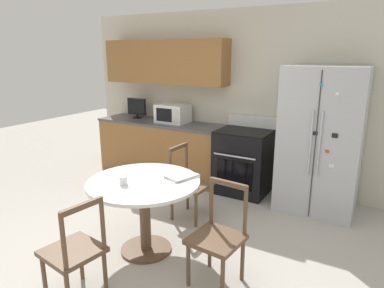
# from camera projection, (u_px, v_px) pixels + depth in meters

# --- Properties ---
(ground_plane) EXTENTS (14.00, 14.00, 0.00)m
(ground_plane) POSITION_uv_depth(u_px,v_px,m) (123.00, 263.00, 3.33)
(ground_plane) COLOR #B2ADA3
(back_wall) EXTENTS (5.20, 0.44, 2.60)m
(back_wall) POSITION_uv_depth(u_px,v_px,m) (215.00, 89.00, 5.27)
(back_wall) COLOR beige
(back_wall) RESTS_ON ground_plane
(kitchen_counter) EXTENTS (2.17, 0.64, 0.90)m
(kitchen_counter) POSITION_uv_depth(u_px,v_px,m) (162.00, 148.00, 5.67)
(kitchen_counter) COLOR #936033
(kitchen_counter) RESTS_ON ground_plane
(refrigerator) EXTENTS (0.95, 0.76, 1.83)m
(refrigerator) POSITION_uv_depth(u_px,v_px,m) (321.00, 140.00, 4.28)
(refrigerator) COLOR #B2B5BA
(refrigerator) RESTS_ON ground_plane
(oven_range) EXTENTS (0.73, 0.68, 1.08)m
(oven_range) POSITION_uv_depth(u_px,v_px,m) (243.00, 161.00, 4.94)
(oven_range) COLOR black
(oven_range) RESTS_ON ground_plane
(microwave) EXTENTS (0.49, 0.38, 0.29)m
(microwave) POSITION_uv_depth(u_px,v_px,m) (173.00, 113.00, 5.45)
(microwave) COLOR white
(microwave) RESTS_ON kitchen_counter
(countertop_tv) EXTENTS (0.36, 0.16, 0.33)m
(countertop_tv) POSITION_uv_depth(u_px,v_px,m) (137.00, 107.00, 5.83)
(countertop_tv) COLOR black
(countertop_tv) RESTS_ON kitchen_counter
(dining_table) EXTENTS (1.11, 1.11, 0.77)m
(dining_table) POSITION_uv_depth(u_px,v_px,m) (144.00, 196.00, 3.40)
(dining_table) COLOR white
(dining_table) RESTS_ON ground_plane
(dining_chair_right) EXTENTS (0.46, 0.46, 0.90)m
(dining_chair_right) POSITION_uv_depth(u_px,v_px,m) (218.00, 237.00, 2.96)
(dining_chair_right) COLOR brown
(dining_chair_right) RESTS_ON ground_plane
(dining_chair_far) EXTENTS (0.44, 0.44, 0.90)m
(dining_chair_far) POSITION_uv_depth(u_px,v_px,m) (189.00, 184.00, 4.15)
(dining_chair_far) COLOR brown
(dining_chair_far) RESTS_ON ground_plane
(dining_chair_near) EXTENTS (0.48, 0.48, 0.90)m
(dining_chair_near) POSITION_uv_depth(u_px,v_px,m) (75.00, 252.00, 2.74)
(dining_chair_near) COLOR brown
(dining_chair_near) RESTS_ON ground_plane
(candle_glass) EXTENTS (0.08, 0.08, 0.08)m
(candle_glass) POSITION_uv_depth(u_px,v_px,m) (124.00, 181.00, 3.25)
(candle_glass) COLOR silver
(candle_glass) RESTS_ON dining_table
(mail_stack) EXTENTS (0.33, 0.37, 0.02)m
(mail_stack) POSITION_uv_depth(u_px,v_px,m) (182.00, 176.00, 3.45)
(mail_stack) COLOR white
(mail_stack) RESTS_ON dining_table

